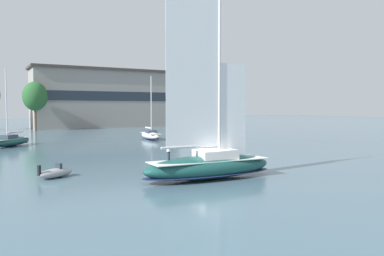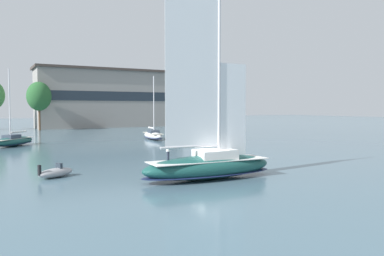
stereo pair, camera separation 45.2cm
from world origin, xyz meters
name	(u,v)px [view 2 (the right image)]	position (x,y,z in m)	size (l,w,h in m)	color
ground_plane	(209,179)	(0.00, 0.00, 0.00)	(400.00, 400.00, 0.00)	slate
waterfront_building	(111,98)	(17.56, 87.36, 8.89)	(45.04, 13.54, 17.70)	gray
tree_shore_center	(39,96)	(-4.48, 77.67, 8.89)	(6.17, 6.17, 12.70)	brown
sailboat_main	(209,164)	(0.02, 0.00, 1.27)	(12.19, 3.85, 16.56)	#194C47
sailboat_moored_near_marina	(153,135)	(11.06, 38.59, 0.81)	(3.31, 8.85, 11.88)	silver
sailboat_moored_mid_channel	(13,141)	(-12.91, 37.69, 0.81)	(7.54, 8.19, 11.98)	#194C47
motor_tender	(56,172)	(-11.31, 6.99, 0.42)	(3.57, 2.71, 1.28)	#99999E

